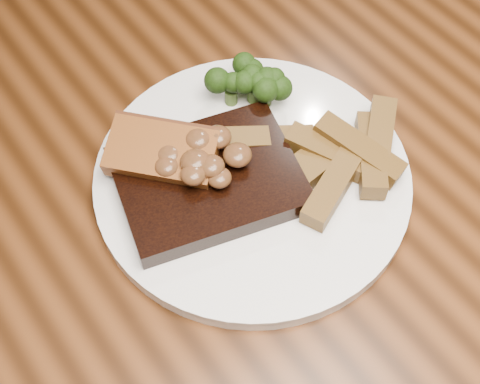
# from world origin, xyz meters

# --- Properties ---
(dining_table) EXTENTS (1.60, 0.90, 0.75)m
(dining_table) POSITION_xyz_m (0.00, 0.00, 0.66)
(dining_table) COLOR #542A10
(dining_table) RESTS_ON ground
(plate) EXTENTS (0.37, 0.37, 0.01)m
(plate) POSITION_xyz_m (0.03, 0.01, 0.76)
(plate) COLOR white
(plate) RESTS_ON dining_table
(steak) EXTENTS (0.19, 0.17, 0.02)m
(steak) POSITION_xyz_m (-0.01, 0.03, 0.77)
(steak) COLOR black
(steak) RESTS_ON plate
(steak_bone) EXTENTS (0.14, 0.05, 0.02)m
(steak_bone) POSITION_xyz_m (-0.01, -0.03, 0.77)
(steak_bone) COLOR beige
(steak_bone) RESTS_ON plate
(mushroom_pile) EXTENTS (0.08, 0.08, 0.03)m
(mushroom_pile) POSITION_xyz_m (-0.01, 0.03, 0.80)
(mushroom_pile) COLOR brown
(mushroom_pile) RESTS_ON steak
(garlic_bread) EXTENTS (0.11, 0.11, 0.02)m
(garlic_bread) POSITION_xyz_m (-0.04, 0.07, 0.77)
(garlic_bread) COLOR brown
(garlic_bread) RESTS_ON plate
(potato_wedges) EXTENTS (0.12, 0.12, 0.02)m
(potato_wedges) POSITION_xyz_m (0.10, 0.00, 0.77)
(potato_wedges) COLOR brown
(potato_wedges) RESTS_ON plate
(broccoli_cluster) EXTENTS (0.08, 0.08, 0.04)m
(broccoli_cluster) POSITION_xyz_m (0.09, 0.09, 0.78)
(broccoli_cluster) COLOR #1C3C0D
(broccoli_cluster) RESTS_ON plate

